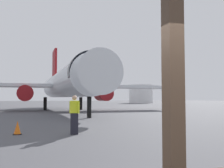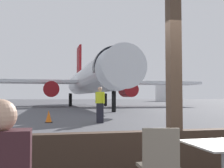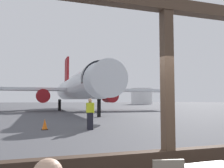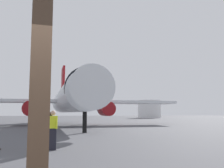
% 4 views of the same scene
% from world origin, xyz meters
% --- Properties ---
extents(ground_plane, '(220.00, 220.00, 0.00)m').
position_xyz_m(ground_plane, '(0.00, 40.00, 0.00)').
color(ground_plane, '#4C4C51').
extents(window_frame, '(7.66, 0.24, 3.65)m').
position_xyz_m(window_frame, '(0.00, 0.00, 1.26)').
color(window_frame, '#38281E').
rests_on(window_frame, ground).
extents(cafe_chair_aisle_left, '(0.45, 0.45, 0.92)m').
position_xyz_m(cafe_chair_aisle_left, '(-0.80, -1.28, 0.55)').
color(cafe_chair_aisle_left, gray).
rests_on(cafe_chair_aisle_left, ground).
extents(airplane, '(30.80, 32.39, 10.25)m').
position_xyz_m(airplane, '(3.33, 30.70, 3.47)').
color(airplane, silver).
rests_on(airplane, ground).
extents(ground_crew_worker, '(0.40, 0.47, 1.74)m').
position_xyz_m(ground_crew_worker, '(0.44, 8.95, 0.90)').
color(ground_crew_worker, black).
rests_on(ground_crew_worker, ground).
extents(traffic_cone, '(0.36, 0.36, 0.60)m').
position_xyz_m(traffic_cone, '(-1.96, 9.72, 0.28)').
color(traffic_cone, orange).
rests_on(traffic_cone, ground).
extents(fuel_storage_tank, '(7.65, 7.65, 5.86)m').
position_xyz_m(fuel_storage_tank, '(34.09, 75.00, 2.93)').
color(fuel_storage_tank, white).
rests_on(fuel_storage_tank, ground).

